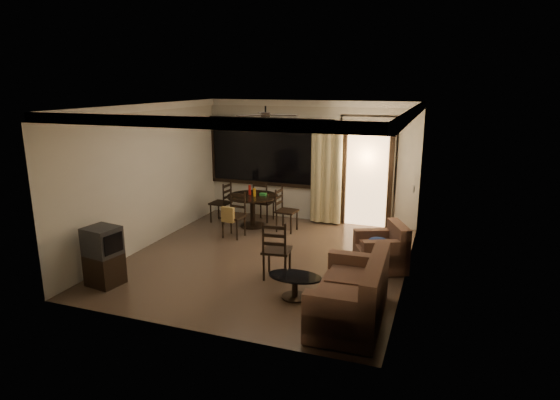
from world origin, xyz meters
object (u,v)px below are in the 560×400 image
at_px(dining_chair_south, 234,223).
at_px(tv_cabinet, 104,256).
at_px(dining_chair_east, 286,218).
at_px(dining_table, 253,202).
at_px(dining_chair_west, 221,210).
at_px(coffee_table, 295,283).
at_px(dining_chair_north, 264,209).
at_px(side_chair, 277,261).
at_px(armchair, 383,251).
at_px(sofa, 354,297).

xyz_separation_m(dining_chair_south, tv_cabinet, (-0.93, -2.88, 0.18)).
distance_m(dining_chair_east, dining_chair_south, 1.20).
distance_m(dining_table, dining_chair_south, 0.90).
bearing_deg(dining_chair_west, dining_chair_east, 90.00).
xyz_separation_m(dining_chair_south, coffee_table, (2.12, -2.31, -0.06)).
distance_m(dining_table, coffee_table, 3.78).
distance_m(dining_chair_south, coffee_table, 3.13).
distance_m(dining_chair_north, side_chair, 3.36).
xyz_separation_m(tv_cabinet, coffee_table, (3.05, 0.57, -0.25)).
distance_m(dining_chair_east, dining_chair_north, 0.95).
bearing_deg(dining_chair_south, dining_chair_west, 134.30).
xyz_separation_m(tv_cabinet, side_chair, (2.53, 1.19, -0.18)).
height_order(dining_chair_north, coffee_table, dining_chair_north).
height_order(tv_cabinet, armchair, tv_cabinet).
relative_size(dining_chair_west, side_chair, 0.93).
xyz_separation_m(sofa, armchair, (0.12, 2.01, -0.03)).
bearing_deg(coffee_table, dining_chair_north, 118.39).
bearing_deg(dining_table, side_chair, -59.15).
relative_size(dining_chair_west, dining_chair_south, 1.00).
relative_size(dining_chair_east, dining_chair_north, 1.00).
xyz_separation_m(dining_table, sofa, (3.02, -3.57, -0.21)).
height_order(sofa, armchair, sofa).
height_order(dining_table, dining_chair_north, dining_chair_north).
bearing_deg(coffee_table, dining_chair_south, 132.53).
bearing_deg(sofa, dining_chair_south, 137.06).
height_order(tv_cabinet, side_chair, side_chair).
relative_size(tv_cabinet, coffee_table, 1.17).
relative_size(dining_chair_east, coffee_table, 1.15).
relative_size(dining_table, tv_cabinet, 1.19).
bearing_deg(dining_chair_west, sofa, 51.60).
relative_size(sofa, coffee_table, 2.07).
bearing_deg(armchair, dining_chair_east, 123.28).
bearing_deg(dining_chair_west, dining_chair_south, 44.30).
distance_m(armchair, coffee_table, 1.95).
relative_size(dining_chair_west, dining_chair_north, 1.00).
bearing_deg(dining_chair_east, dining_chair_south, 135.70).
bearing_deg(side_chair, dining_chair_north, -71.49).
distance_m(dining_chair_east, coffee_table, 3.32).
relative_size(dining_chair_south, dining_chair_north, 1.00).
height_order(dining_table, armchair, dining_table).
bearing_deg(dining_table, dining_chair_south, -95.08).
relative_size(dining_table, coffee_table, 1.39).
distance_m(dining_table, armchair, 3.51).
bearing_deg(side_chair, armchair, -155.70).
height_order(dining_chair_north, tv_cabinet, tv_cabinet).
bearing_deg(dining_chair_north, coffee_table, 123.36).
relative_size(tv_cabinet, armchair, 0.92).
height_order(dining_chair_south, dining_chair_north, same).
height_order(tv_cabinet, coffee_table, tv_cabinet).
relative_size(coffee_table, side_chair, 0.81).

